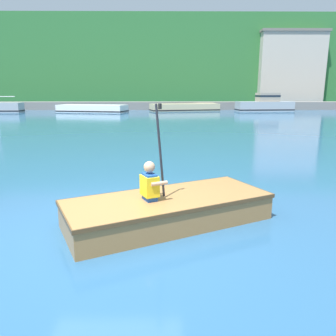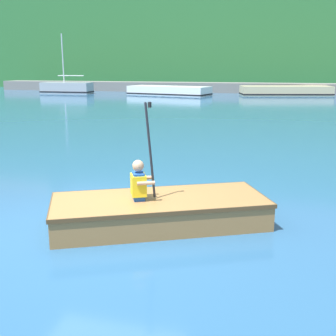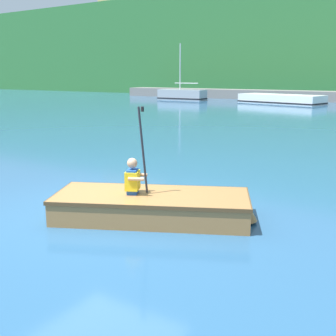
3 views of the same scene
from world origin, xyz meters
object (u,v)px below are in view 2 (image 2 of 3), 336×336
Objects in this scene: moored_boat_dock_center_near at (285,91)px; person_paddler at (139,181)px; rowboat_foreground at (163,209)px; moored_boat_dock_center_far at (169,91)px; moored_boat_dock_west_inner at (67,88)px.

person_paddler is (-2.39, -31.48, 0.35)m from moored_boat_dock_center_near.
moored_boat_dock_center_near is 2.26× the size of rowboat_foreground.
moored_boat_dock_center_near is at bearing 86.23° from rowboat_foreground.
rowboat_foreground is at bearing -75.59° from moored_boat_dock_center_far.
moored_boat_dock_west_inner is 0.66× the size of moored_boat_dock_center_near.
moored_boat_dock_center_far is (9.39, 0.33, -0.13)m from moored_boat_dock_west_inner.
moored_boat_dock_center_far is at bearing 103.75° from person_paddler.
moored_boat_dock_west_inner reaches higher than moored_boat_dock_center_far.
moored_boat_dock_west_inner is at bearing 120.30° from rowboat_foreground.
moored_boat_dock_center_near is at bearing 85.66° from person_paddler.
moored_boat_dock_center_near is (18.98, 2.38, -0.11)m from moored_boat_dock_west_inner.
moored_boat_dock_center_far is 2.14× the size of rowboat_foreground.
moored_boat_dock_west_inner is 33.50m from person_paddler.
person_paddler is at bearing -153.93° from rowboat_foreground.
moored_boat_dock_west_inner is at bearing 119.69° from person_paddler.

